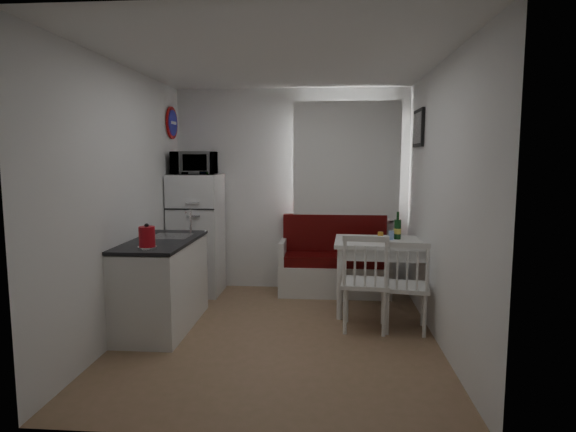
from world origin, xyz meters
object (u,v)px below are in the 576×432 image
object	(u,v)px
fridge	(197,234)
bench	(334,268)
chair_right	(408,277)
microwave	(194,163)
chair_left	(366,272)
kettle	(147,237)
kitchen_counter	(163,283)
wine_bottle	(398,225)
dining_table	(384,249)

from	to	relation	value
fridge	bench	bearing A→B (deg)	3.69
chair_right	fridge	size ratio (longest dim) A/B	0.33
microwave	bench	bearing A→B (deg)	5.33
chair_right	chair_left	bearing A→B (deg)	-171.54
kettle	chair_right	bearing A→B (deg)	11.87
kitchen_counter	kettle	bearing A→B (deg)	-84.47
bench	microwave	world-z (taller)	microwave
wine_bottle	dining_table	bearing A→B (deg)	-147.13
bench	kettle	xyz separation A→B (m)	(-1.71, -1.87, 0.69)
dining_table	fridge	world-z (taller)	fridge
bench	chair_left	bearing A→B (deg)	-78.20
microwave	kettle	distance (m)	1.82
bench	dining_table	distance (m)	0.96
microwave	kettle	world-z (taller)	microwave
microwave	kettle	xyz separation A→B (m)	(0.03, -1.71, -0.64)
chair_right	microwave	size ratio (longest dim) A/B	0.97
chair_left	wine_bottle	bearing A→B (deg)	67.27
chair_left	chair_right	world-z (taller)	chair_left
chair_right	kettle	distance (m)	2.49
dining_table	chair_right	bearing A→B (deg)	-73.90
kitchen_counter	chair_left	bearing A→B (deg)	-0.36
microwave	wine_bottle	distance (m)	2.56
bench	kettle	distance (m)	2.62
bench	dining_table	world-z (taller)	bench
dining_table	wine_bottle	world-z (taller)	wine_bottle
chair_left	kettle	bearing A→B (deg)	-161.01
microwave	kettle	bearing A→B (deg)	-88.99
dining_table	microwave	xyz separation A→B (m)	(-2.28, 0.54, 0.93)
chair_left	microwave	bearing A→B (deg)	154.16
fridge	wine_bottle	distance (m)	2.49
bench	fridge	bearing A→B (deg)	-176.31
bench	microwave	xyz separation A→B (m)	(-1.74, -0.16, 1.33)
chair_right	fridge	bearing A→B (deg)	160.37
chair_left	wine_bottle	world-z (taller)	wine_bottle
chair_left	dining_table	bearing A→B (deg)	74.53
kitchen_counter	wine_bottle	world-z (taller)	kitchen_counter
chair_right	microwave	bearing A→B (deg)	161.31
dining_table	wine_bottle	xyz separation A→B (m)	(0.15, 0.10, 0.25)
chair_right	kettle	world-z (taller)	kettle
dining_table	wine_bottle	size ratio (longest dim) A/B	3.62
kitchen_counter	dining_table	size ratio (longest dim) A/B	1.18
dining_table	kettle	size ratio (longest dim) A/B	4.90
chair_left	kettle	xyz separation A→B (m)	(-2.00, -0.50, 0.41)
fridge	kettle	bearing A→B (deg)	-89.02
microwave	wine_bottle	bearing A→B (deg)	-10.17
chair_left	wine_bottle	xyz separation A→B (m)	(0.40, 0.77, 0.36)
kitchen_counter	chair_right	xyz separation A→B (m)	(2.45, -0.01, 0.12)
dining_table	wine_bottle	distance (m)	0.31
kitchen_counter	dining_table	world-z (taller)	kitchen_counter
bench	chair_right	world-z (taller)	bench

